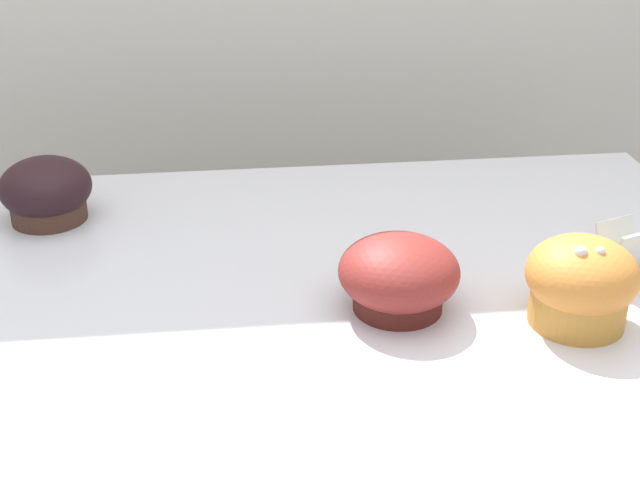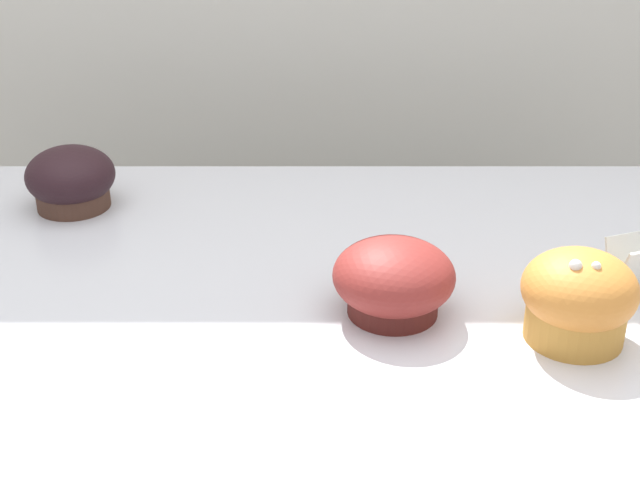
% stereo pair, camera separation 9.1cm
% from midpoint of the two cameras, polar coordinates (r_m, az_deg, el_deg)
% --- Properties ---
extents(wall_back, '(3.20, 0.10, 1.80)m').
position_cam_midpoint_polar(wall_back, '(1.48, 0.59, 7.44)').
color(wall_back, beige).
rests_on(wall_back, ground).
extents(muffin_front_center, '(0.11, 0.11, 0.09)m').
position_cam_midpoint_polar(muffin_front_center, '(0.86, 19.05, -3.59)').
color(muffin_front_center, '#C48535').
rests_on(muffin_front_center, display_counter).
extents(muffin_back_left, '(0.12, 0.12, 0.07)m').
position_cam_midpoint_polar(muffin_back_left, '(0.86, 7.66, -2.65)').
color(muffin_back_left, '#501C17').
rests_on(muffin_back_left, display_counter).
extents(muffin_back_right, '(0.11, 0.11, 0.08)m').
position_cam_midpoint_polar(muffin_back_right, '(1.10, -13.53, 3.71)').
color(muffin_back_right, '#482D21').
rests_on(muffin_back_right, display_counter).
extents(price_card, '(0.06, 0.06, 0.06)m').
position_cam_midpoint_polar(price_card, '(0.95, 21.99, -1.68)').
color(price_card, white).
rests_on(price_card, display_counter).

